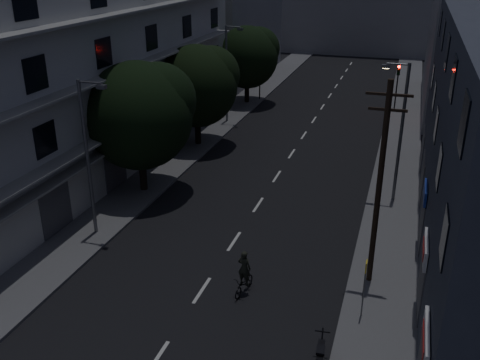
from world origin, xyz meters
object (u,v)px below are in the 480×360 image
Objects in this scene: cyclist at (244,279)px; utility_pole at (380,182)px; bus_stop_sign at (365,279)px; motorcycle at (320,356)px.

utility_pole is at bearing 34.97° from cyclist.
bus_stop_sign reaches higher than cyclist.
bus_stop_sign is at bearing -91.33° from utility_pole.
bus_stop_sign is at bearing 5.97° from cyclist.
utility_pole reaches higher than bus_stop_sign.
utility_pole is at bearing 73.63° from motorcycle.
cyclist is at bearing -154.56° from utility_pole.
motorcycle is (-1.11, -3.21, -1.41)m from bus_stop_sign.
utility_pole is 4.38× the size of cyclist.
cyclist reaches higher than motorcycle.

